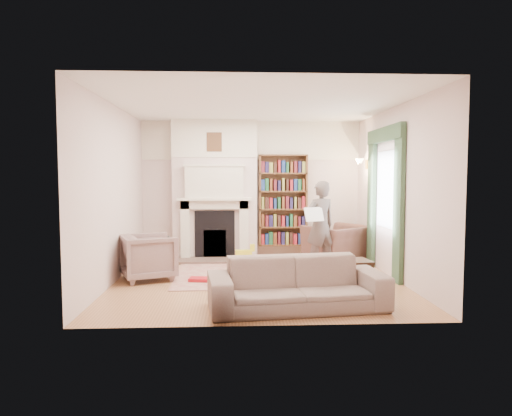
{
  "coord_description": "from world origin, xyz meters",
  "views": [
    {
      "loc": [
        -0.37,
        -7.26,
        1.69
      ],
      "look_at": [
        0.0,
        0.25,
        1.15
      ],
      "focal_mm": 32.0,
      "sensor_mm": 36.0,
      "label": 1
    }
  ],
  "objects": [
    {
      "name": "armchair_reading",
      "position": [
        1.64,
        1.45,
        0.36
      ],
      "size": [
        1.45,
        1.41,
        0.72
      ],
      "primitive_type": "imported",
      "rotation": [
        0.0,
        0.0,
        3.74
      ],
      "color": "#482627",
      "rests_on": "floor"
    },
    {
      "name": "wall_right",
      "position": [
        2.25,
        0.0,
        1.4
      ],
      "size": [
        0.0,
        4.5,
        4.5
      ],
      "primitive_type": "plane",
      "rotation": [
        1.57,
        0.0,
        -1.57
      ],
      "color": "silver",
      "rests_on": "floor"
    },
    {
      "name": "wall_back",
      "position": [
        0.0,
        2.25,
        1.4
      ],
      "size": [
        4.5,
        0.0,
        4.5
      ],
      "primitive_type": "plane",
      "rotation": [
        1.57,
        0.0,
        0.0
      ],
      "color": "silver",
      "rests_on": "floor"
    },
    {
      "name": "pelmet",
      "position": [
        2.19,
        0.4,
        2.38
      ],
      "size": [
        0.09,
        1.7,
        0.24
      ],
      "primitive_type": "cube",
      "color": "#2F472D",
      "rests_on": "wall_right"
    },
    {
      "name": "game_box_lid",
      "position": [
        -0.91,
        -0.08,
        0.04
      ],
      "size": [
        0.36,
        0.27,
        0.05
      ],
      "primitive_type": "cube",
      "rotation": [
        0.0,
        0.0,
        -0.16
      ],
      "color": "#B5141D",
      "rests_on": "rug"
    },
    {
      "name": "ceiling",
      "position": [
        0.0,
        0.0,
        2.8
      ],
      "size": [
        4.5,
        4.5,
        0.0
      ],
      "primitive_type": "plane",
      "rotation": [
        3.14,
        0.0,
        0.0
      ],
      "color": "white",
      "rests_on": "wall_back"
    },
    {
      "name": "comic_annuals",
      "position": [
        0.41,
        -0.31,
        0.02
      ],
      "size": [
        0.42,
        0.43,
        0.02
      ],
      "color": "red",
      "rests_on": "rug"
    },
    {
      "name": "wall_sconce",
      "position": [
        2.03,
        1.5,
        1.9
      ],
      "size": [
        0.2,
        0.24,
        0.24
      ],
      "primitive_type": null,
      "color": "gold",
      "rests_on": "wall_right"
    },
    {
      "name": "board_game",
      "position": [
        -0.44,
        0.18,
        0.03
      ],
      "size": [
        0.35,
        0.35,
        0.03
      ],
      "primitive_type": "cube",
      "rotation": [
        0.0,
        0.0,
        0.1
      ],
      "color": "gold",
      "rests_on": "rug"
    },
    {
      "name": "sofa",
      "position": [
        0.43,
        -1.62,
        0.32
      ],
      "size": [
        2.3,
        1.11,
        0.65
      ],
      "primitive_type": "imported",
      "rotation": [
        0.0,
        0.0,
        0.11
      ],
      "color": "gray",
      "rests_on": "floor"
    },
    {
      "name": "paraffin_heater",
      "position": [
        -1.7,
        1.33,
        0.28
      ],
      "size": [
        0.3,
        0.3,
        0.55
      ],
      "primitive_type": "cylinder",
      "rotation": [
        0.0,
        0.0,
        0.31
      ],
      "color": "#94979B",
      "rests_on": "floor"
    },
    {
      "name": "curtain_left",
      "position": [
        2.2,
        -0.3,
        1.2
      ],
      "size": [
        0.07,
        0.32,
        2.4
      ],
      "primitive_type": "cube",
      "color": "#2F472D",
      "rests_on": "floor"
    },
    {
      "name": "wall_front",
      "position": [
        0.0,
        -2.25,
        1.4
      ],
      "size": [
        4.5,
        0.0,
        4.5
      ],
      "primitive_type": "plane",
      "rotation": [
        -1.57,
        0.0,
        0.0
      ],
      "color": "silver",
      "rests_on": "floor"
    },
    {
      "name": "armchair_left",
      "position": [
        -1.75,
        0.13,
        0.37
      ],
      "size": [
        1.05,
        1.04,
        0.74
      ],
      "primitive_type": "imported",
      "rotation": [
        0.0,
        0.0,
        1.95
      ],
      "color": "#A8968A",
      "rests_on": "floor"
    },
    {
      "name": "fireplace",
      "position": [
        -0.75,
        2.05,
        1.39
      ],
      "size": [
        1.7,
        0.58,
        2.8
      ],
      "color": "silver",
      "rests_on": "floor"
    },
    {
      "name": "coffee_table",
      "position": [
        1.27,
        -0.74,
        0.23
      ],
      "size": [
        0.75,
        0.54,
        0.45
      ],
      "primitive_type": null,
      "rotation": [
        0.0,
        0.0,
        0.13
      ],
      "color": "black",
      "rests_on": "floor"
    },
    {
      "name": "wall_left",
      "position": [
        -2.25,
        0.0,
        1.4
      ],
      "size": [
        0.0,
        4.5,
        4.5
      ],
      "primitive_type": "plane",
      "rotation": [
        1.57,
        0.0,
        1.57
      ],
      "color": "silver",
      "rests_on": "floor"
    },
    {
      "name": "curtain_right",
      "position": [
        2.2,
        1.1,
        1.2
      ],
      "size": [
        0.07,
        0.32,
        2.4
      ],
      "primitive_type": "cube",
      "color": "#2F472D",
      "rests_on": "floor"
    },
    {
      "name": "man_reading",
      "position": [
        1.19,
        0.85,
        0.79
      ],
      "size": [
        0.68,
        0.58,
        1.59
      ],
      "primitive_type": "imported",
      "rotation": [
        0.0,
        0.0,
        3.54
      ],
      "color": "#524642",
      "rests_on": "floor"
    },
    {
      "name": "rocking_horse",
      "position": [
        -0.19,
        1.08,
        0.21
      ],
      "size": [
        0.49,
        0.22,
        0.42
      ],
      "primitive_type": null,
      "rotation": [
        0.0,
        0.0,
        0.06
      ],
      "color": "yellow",
      "rests_on": "rug"
    },
    {
      "name": "window",
      "position": [
        2.23,
        0.4,
        1.45
      ],
      "size": [
        0.02,
        0.9,
        1.3
      ],
      "primitive_type": "cube",
      "color": "silver",
      "rests_on": "wall_right"
    },
    {
      "name": "newspaper",
      "position": [
        1.04,
        0.65,
        1.01
      ],
      "size": [
        0.38,
        0.24,
        0.25
      ],
      "primitive_type": "cube",
      "rotation": [
        -0.35,
        0.0,
        0.4
      ],
      "color": "white",
      "rests_on": "man_reading"
    },
    {
      "name": "rug",
      "position": [
        0.06,
        0.42,
        0.01
      ],
      "size": [
        2.84,
        2.21,
        0.01
      ],
      "primitive_type": "cube",
      "rotation": [
        0.0,
        0.0,
        0.02
      ],
      "color": "#BBAC8E",
      "rests_on": "floor"
    },
    {
      "name": "bookcase",
      "position": [
        0.65,
        2.12,
        1.18
      ],
      "size": [
        1.0,
        0.24,
        1.85
      ],
      "primitive_type": "cube",
      "color": "brown",
      "rests_on": "floor"
    },
    {
      "name": "floor",
      "position": [
        0.0,
        0.0,
        0.0
      ],
      "size": [
        4.5,
        4.5,
        0.0
      ],
      "primitive_type": "plane",
      "color": "#99653D",
      "rests_on": "ground"
    }
  ]
}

